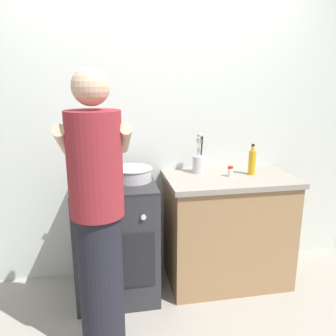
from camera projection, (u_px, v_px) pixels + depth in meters
The scene contains 10 objects.
ground at pixel (165, 296), 2.64m from camera, with size 6.00×6.00×0.00m, color gray.
back_wall at pixel (177, 127), 2.84m from camera, with size 3.20×0.10×2.50m.
countertop at pixel (227, 229), 2.77m from camera, with size 1.00×0.60×0.90m.
stove_range at pixel (116, 239), 2.61m from camera, with size 0.60×0.62×0.90m.
pot at pixel (94, 177), 2.46m from camera, with size 0.28×0.21×0.10m.
mixing_bowl at pixel (132, 174), 2.53m from camera, with size 0.30×0.30×0.10m.
utensil_crock at pixel (199, 161), 2.74m from camera, with size 0.10×0.10×0.33m.
spice_bottle at pixel (230, 171), 2.65m from camera, with size 0.04×0.04×0.08m.
oil_bottle at pixel (252, 162), 2.69m from camera, with size 0.06×0.06×0.25m.
person at pixel (98, 221), 1.92m from camera, with size 0.41×0.50×1.70m.
Camera 1 is at (-0.40, -2.27, 1.63)m, focal length 36.27 mm.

